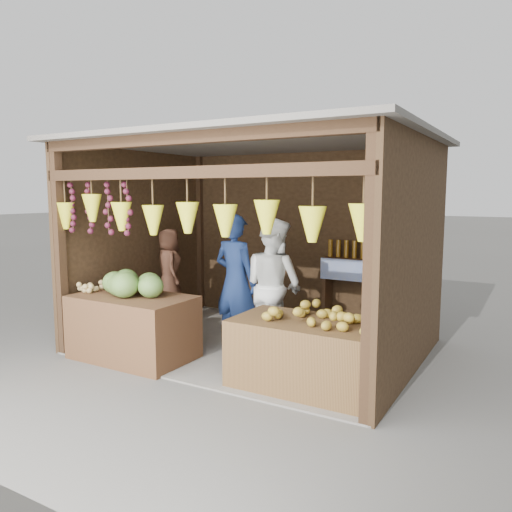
{
  "coord_description": "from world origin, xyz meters",
  "views": [
    {
      "loc": [
        3.16,
        -5.48,
        2.0
      ],
      "look_at": [
        0.06,
        -0.1,
        1.21
      ],
      "focal_mm": 35.0,
      "sensor_mm": 36.0,
      "label": 1
    }
  ],
  "objects_px": {
    "woman_standing": "(274,286)",
    "vendor_seated": "(169,268)",
    "counter_right": "(308,355)",
    "man_standing": "(235,281)",
    "counter_left": "(133,327)"
  },
  "relations": [
    {
      "from": "man_standing",
      "to": "counter_right",
      "type": "bearing_deg",
      "value": 157.49
    },
    {
      "from": "man_standing",
      "to": "woman_standing",
      "type": "height_order",
      "value": "man_standing"
    },
    {
      "from": "man_standing",
      "to": "woman_standing",
      "type": "xyz_separation_m",
      "value": [
        0.51,
        0.08,
        -0.02
      ]
    },
    {
      "from": "counter_left",
      "to": "man_standing",
      "type": "bearing_deg",
      "value": 49.87
    },
    {
      "from": "counter_right",
      "to": "woman_standing",
      "type": "relative_size",
      "value": 0.91
    },
    {
      "from": "counter_left",
      "to": "counter_right",
      "type": "bearing_deg",
      "value": 4.85
    },
    {
      "from": "counter_right",
      "to": "woman_standing",
      "type": "bearing_deg",
      "value": 134.39
    },
    {
      "from": "counter_left",
      "to": "man_standing",
      "type": "relative_size",
      "value": 0.83
    },
    {
      "from": "counter_left",
      "to": "vendor_seated",
      "type": "xyz_separation_m",
      "value": [
        -0.56,
        1.36,
        0.51
      ]
    },
    {
      "from": "counter_right",
      "to": "vendor_seated",
      "type": "xyz_separation_m",
      "value": [
        -2.77,
        1.17,
        0.54
      ]
    },
    {
      "from": "counter_left",
      "to": "woman_standing",
      "type": "bearing_deg",
      "value": 38.69
    },
    {
      "from": "counter_left",
      "to": "woman_standing",
      "type": "distance_m",
      "value": 1.78
    },
    {
      "from": "vendor_seated",
      "to": "counter_left",
      "type": "bearing_deg",
      "value": 153.23
    },
    {
      "from": "counter_right",
      "to": "man_standing",
      "type": "distance_m",
      "value": 1.68
    },
    {
      "from": "woman_standing",
      "to": "vendor_seated",
      "type": "xyz_separation_m",
      "value": [
        -1.9,
        0.28,
        0.05
      ]
    }
  ]
}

